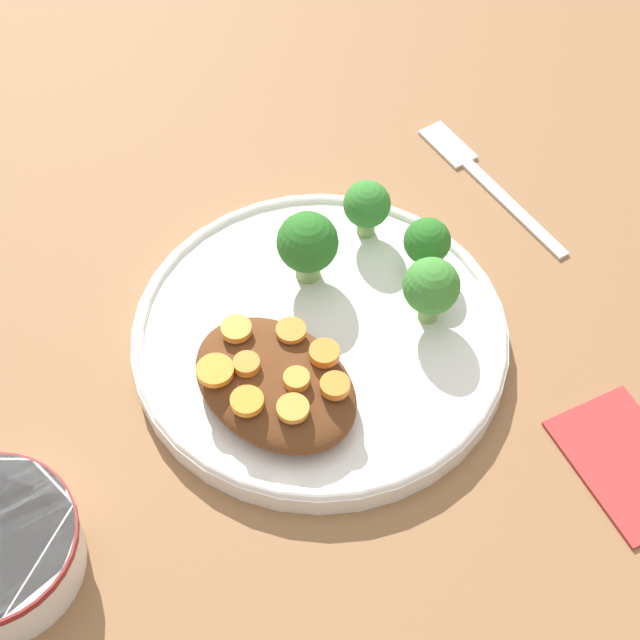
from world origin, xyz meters
The scene contains 18 objects.
ground_plane centered at (0.00, 0.00, 0.00)m, with size 4.00×4.00×0.00m, color #8C603D.
plate centered at (0.00, 0.00, 0.01)m, with size 0.28×0.28×0.02m.
stew_mound centered at (-0.02, 0.06, 0.03)m, with size 0.13×0.09×0.03m, color #5B3319.
broccoli_floret_0 centered at (-0.05, -0.07, 0.05)m, with size 0.04×0.04×0.06m.
broccoli_floret_1 centered at (0.04, -0.09, 0.05)m, with size 0.04×0.04×0.05m.
broccoli_floret_2 centered at (0.04, -0.03, 0.05)m, with size 0.05×0.05×0.06m.
broccoli_floret_3 centered at (-0.01, -0.10, 0.05)m, with size 0.04×0.04×0.05m.
carrot_slice_0 centered at (0.00, 0.07, 0.05)m, with size 0.02×0.02×0.01m, color orange.
carrot_slice_1 centered at (0.00, 0.03, 0.05)m, with size 0.02×0.02×0.00m, color orange.
carrot_slice_2 centered at (-0.05, 0.07, 0.05)m, with size 0.02×0.02×0.00m, color orange.
carrot_slice_3 centered at (-0.03, 0.05, 0.05)m, with size 0.02×0.02×0.01m, color orange.
carrot_slice_4 centered at (0.01, 0.09, 0.05)m, with size 0.03×0.03×0.00m, color orange.
carrot_slice_5 centered at (0.03, 0.05, 0.05)m, with size 0.02×0.02×0.01m, color orange.
carrot_slice_6 centered at (-0.03, 0.03, 0.05)m, with size 0.02×0.02×0.01m, color orange.
carrot_slice_7 centered at (-0.02, 0.09, 0.05)m, with size 0.02×0.02×0.01m, color orange.
carrot_slice_8 centered at (-0.05, 0.04, 0.05)m, with size 0.02×0.02×0.01m, color orange.
fork centered at (0.03, -0.22, 0.00)m, with size 0.18×0.05×0.01m.
napkin centered at (-0.22, -0.08, 0.00)m, with size 0.12×0.10×0.01m.
Camera 1 is at (-0.33, 0.32, 0.65)m, focal length 60.00 mm.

